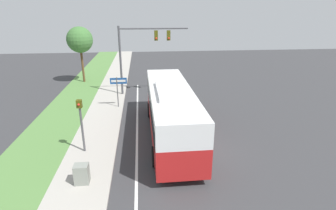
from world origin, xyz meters
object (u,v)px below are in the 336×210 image
at_px(signal_gantry, 141,46).
at_px(pedestrian_signal, 81,118).
at_px(bus, 170,108).
at_px(street_sign, 118,86).
at_px(utility_cabinet, 82,174).

distance_m(signal_gantry, pedestrian_signal, 11.76).
bearing_deg(pedestrian_signal, signal_gantry, 72.51).
relative_size(bus, street_sign, 4.17).
bearing_deg(signal_gantry, utility_cabinet, -102.00).
height_order(bus, street_sign, bus).
distance_m(bus, signal_gantry, 9.84).
relative_size(signal_gantry, pedestrian_signal, 2.01).
xyz_separation_m(bus, pedestrian_signal, (-5.17, -1.68, 0.28)).
bearing_deg(bus, street_sign, 123.22).
relative_size(street_sign, utility_cabinet, 2.77).
bearing_deg(bus, signal_gantry, 100.44).
bearing_deg(pedestrian_signal, street_sign, 78.61).
bearing_deg(pedestrian_signal, utility_cabinet, -81.06).
xyz_separation_m(signal_gantry, utility_cabinet, (-2.98, -14.01, -4.03)).
distance_m(bus, utility_cabinet, 6.78).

